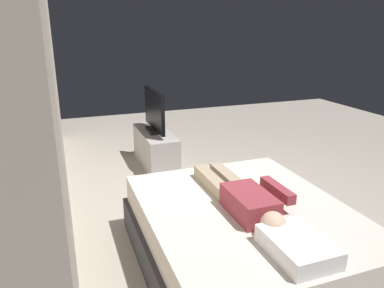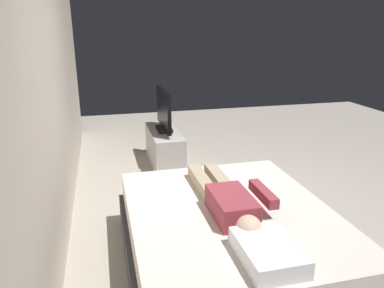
% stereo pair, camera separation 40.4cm
% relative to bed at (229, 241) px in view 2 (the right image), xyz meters
% --- Properties ---
extents(ground_plane, '(10.00, 10.00, 0.00)m').
position_rel_bed_xyz_m(ground_plane, '(0.82, -0.42, -0.26)').
color(ground_plane, '#ADA393').
extents(back_wall, '(6.40, 0.10, 2.80)m').
position_rel_bed_xyz_m(back_wall, '(1.22, 1.36, 1.14)').
color(back_wall, beige).
rests_on(back_wall, ground).
extents(bed, '(1.97, 1.64, 0.54)m').
position_rel_bed_xyz_m(bed, '(0.00, 0.00, 0.00)').
color(bed, '#333338').
rests_on(bed, ground).
extents(pillow, '(0.48, 0.34, 0.12)m').
position_rel_bed_xyz_m(pillow, '(-0.67, 0.00, 0.34)').
color(pillow, white).
rests_on(pillow, bed).
extents(person, '(1.26, 0.46, 0.18)m').
position_rel_bed_xyz_m(person, '(0.03, 0.02, 0.36)').
color(person, '#993842').
rests_on(person, bed).
extents(remote, '(0.15, 0.04, 0.02)m').
position_rel_bed_xyz_m(remote, '(0.18, -0.39, 0.29)').
color(remote, black).
rests_on(remote, bed).
extents(tv_stand, '(1.10, 0.40, 0.50)m').
position_rel_bed_xyz_m(tv_stand, '(2.49, 0.09, -0.01)').
color(tv_stand, '#B7B2AD').
rests_on(tv_stand, ground).
extents(tv, '(0.88, 0.20, 0.59)m').
position_rel_bed_xyz_m(tv, '(2.49, 0.09, 0.52)').
color(tv, black).
rests_on(tv, tv_stand).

